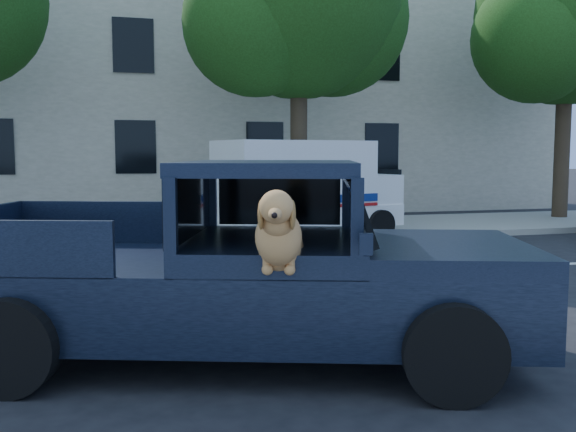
{
  "coord_description": "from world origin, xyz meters",
  "views": [
    {
      "loc": [
        0.38,
        -6.46,
        2.05
      ],
      "look_at": [
        1.92,
        -0.74,
        1.46
      ],
      "focal_mm": 40.0,
      "sensor_mm": 36.0,
      "label": 1
    }
  ],
  "objects": [
    {
      "name": "street_tree_right",
      "position": [
        13.03,
        9.62,
        5.71
      ],
      "size": [
        6.0,
        5.2,
        8.6
      ],
      "color": "#332619",
      "rests_on": "ground"
    },
    {
      "name": "lane_stripes",
      "position": [
        2.0,
        3.4,
        0.01
      ],
      "size": [
        21.6,
        0.14,
        0.01
      ],
      "primitive_type": null,
      "color": "silver",
      "rests_on": "ground"
    },
    {
      "name": "building_main",
      "position": [
        3.0,
        16.5,
        4.5
      ],
      "size": [
        26.0,
        6.0,
        9.0
      ],
      "primitive_type": "cube",
      "color": "beige",
      "rests_on": "ground"
    },
    {
      "name": "pickup_truck",
      "position": [
        1.48,
        -0.33,
        0.66
      ],
      "size": [
        5.86,
        3.7,
        1.96
      ],
      "rotation": [
        0.0,
        0.0,
        -0.31
      ],
      "color": "black",
      "rests_on": "ground"
    },
    {
      "name": "mail_truck",
      "position": [
        4.67,
        7.99,
        1.01
      ],
      "size": [
        4.55,
        2.97,
        2.31
      ],
      "rotation": [
        0.0,
        0.0,
        0.24
      ],
      "color": "silver",
      "rests_on": "ground"
    },
    {
      "name": "street_tree_mid",
      "position": [
        5.03,
        9.62,
        5.71
      ],
      "size": [
        6.0,
        5.2,
        8.6
      ],
      "color": "#332619",
      "rests_on": "ground"
    },
    {
      "name": "far_sidewalk",
      "position": [
        0.0,
        9.2,
        0.07
      ],
      "size": [
        60.0,
        4.0,
        0.15
      ],
      "primitive_type": "cube",
      "color": "gray",
      "rests_on": "ground"
    },
    {
      "name": "ground",
      "position": [
        0.0,
        0.0,
        0.0
      ],
      "size": [
        120.0,
        120.0,
        0.0
      ],
      "primitive_type": "plane",
      "color": "black",
      "rests_on": "ground"
    }
  ]
}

